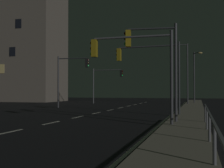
% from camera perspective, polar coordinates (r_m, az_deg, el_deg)
% --- Properties ---
extents(ground_plane, '(112.00, 112.00, 0.00)m').
position_cam_1_polar(ground_plane, '(21.86, -5.94, -6.13)').
color(ground_plane, black).
rests_on(ground_plane, ground).
extents(sidewalk_right, '(2.27, 77.00, 0.14)m').
position_cam_1_polar(sidewalk_right, '(20.29, 14.24, -6.28)').
color(sidewalk_right, gray).
rests_on(sidewalk_right, ground).
extents(lane_markings_center, '(0.14, 50.00, 0.01)m').
position_cam_1_polar(lane_markings_center, '(25.13, -2.94, -5.49)').
color(lane_markings_center, silver).
rests_on(lane_markings_center, ground).
extents(lane_edge_line, '(0.14, 53.00, 0.01)m').
position_cam_1_polar(lane_edge_line, '(25.35, 11.44, -5.43)').
color(lane_edge_line, silver).
rests_on(lane_edge_line, ground).
extents(traffic_light_near_left, '(2.98, 0.56, 5.48)m').
position_cam_1_polar(traffic_light_near_left, '(17.27, 7.87, 5.69)').
color(traffic_light_near_left, '#38383D').
rests_on(traffic_light_near_left, sidewalk_right).
extents(traffic_light_mid_right, '(4.61, 0.64, 5.08)m').
position_cam_1_polar(traffic_light_mid_right, '(43.23, -1.06, 1.07)').
color(traffic_light_mid_right, '#4C4C51').
rests_on(traffic_light_mid_right, ground).
extents(traffic_light_near_right, '(4.51, 0.34, 4.81)m').
position_cam_1_polar(traffic_light_near_right, '(16.05, 3.89, 4.88)').
color(traffic_light_near_right, '#38383D').
rests_on(traffic_light_near_right, sidewalk_right).
extents(traffic_light_overhead_east, '(3.61, 0.40, 5.61)m').
position_cam_1_polar(traffic_light_overhead_east, '(33.00, -7.75, 2.34)').
color(traffic_light_overhead_east, '#38383D').
rests_on(traffic_light_overhead_east, ground).
extents(traffic_light_mid_left, '(4.89, 0.55, 5.28)m').
position_cam_1_polar(traffic_light_mid_left, '(22.75, 7.17, 3.93)').
color(traffic_light_mid_left, '#2D3033').
rests_on(traffic_light_mid_left, sidewalk_right).
extents(street_lamp_across_street, '(1.21, 1.32, 7.16)m').
position_cam_1_polar(street_lamp_across_street, '(44.01, 15.47, 2.12)').
color(street_lamp_across_street, '#38383D').
rests_on(street_lamp_across_street, sidewalk_right).
extents(street_lamp_median, '(2.10, 0.85, 7.89)m').
position_cam_1_polar(street_lamp_median, '(40.61, 13.63, 2.99)').
color(street_lamp_median, '#38383D').
rests_on(street_lamp_median, sidewalk_right).
extents(barrier_fence, '(0.09, 16.72, 0.98)m').
position_cam_1_polar(barrier_fence, '(9.08, 18.27, -7.33)').
color(barrier_fence, '#59595E').
rests_on(barrier_fence, sidewalk_right).
extents(building_distant, '(15.75, 8.52, 23.04)m').
position_cam_1_polar(building_distant, '(57.01, -17.39, 8.54)').
color(building_distant, '#6B6056').
rests_on(building_distant, ground).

